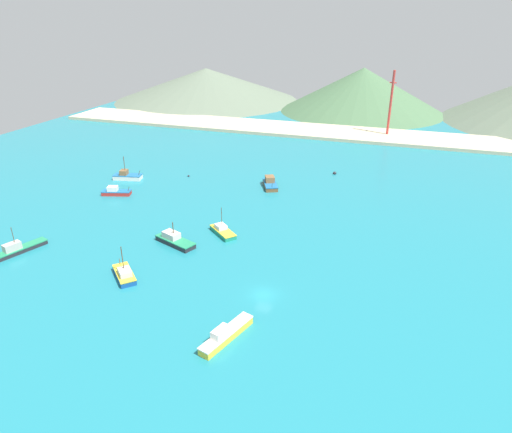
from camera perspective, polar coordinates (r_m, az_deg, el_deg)
name	(u,v)px	position (r m, az deg, el deg)	size (l,w,h in m)	color
ground	(304,225)	(103.88, 5.99, -1.00)	(260.00, 280.00, 0.50)	teal
fishing_boat_1	(124,274)	(85.81, -16.11, -6.93)	(7.15, 7.05, 6.46)	#14478C
fishing_boat_2	(223,231)	(98.42, -4.19, -1.82)	(7.51, 6.98, 6.14)	#198466
fishing_boat_3	(127,176)	(135.54, -15.79, 4.87)	(8.40, 4.78, 6.75)	silver
fishing_boat_4	(116,192)	(124.70, -17.12, 2.97)	(7.85, 4.63, 2.33)	red
fishing_boat_6	(270,183)	(124.62, 1.77, 4.14)	(6.33, 8.76, 2.79)	brown
fishing_boat_7	(18,249)	(102.33, -27.60, -3.60)	(5.62, 10.85, 5.70)	#232328
fishing_boat_8	(226,334)	(68.81, -3.81, -14.49)	(5.06, 10.62, 2.59)	gold
fishing_boat_9	(174,240)	(95.49, -10.15, -2.91)	(9.82, 6.19, 4.85)	#232328
buoy_0	(335,173)	(136.96, 9.80, 5.33)	(1.07, 1.07, 1.07)	#232328
buoy_1	(189,176)	(134.31, -8.41, 5.01)	(0.65, 0.65, 0.65)	#232328
beach_strip	(353,134)	(182.37, 12.07, 10.05)	(247.00, 22.30, 1.20)	#C6B793
hill_west	(206,84)	(253.91, -6.21, 16.10)	(96.77, 96.77, 16.41)	#60705B
hill_central	(362,90)	(227.72, 13.14, 15.16)	(76.42, 76.42, 20.03)	#476B47
radio_tower	(391,104)	(180.56, 16.46, 13.34)	(2.45, 1.96, 24.50)	#B7332D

